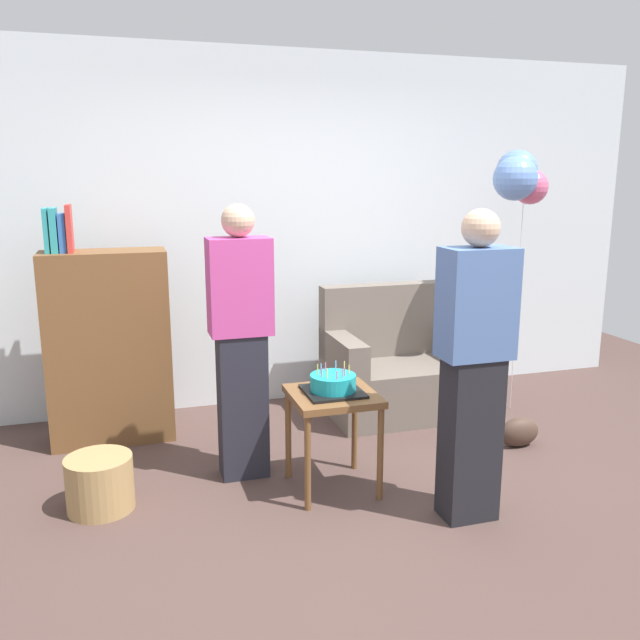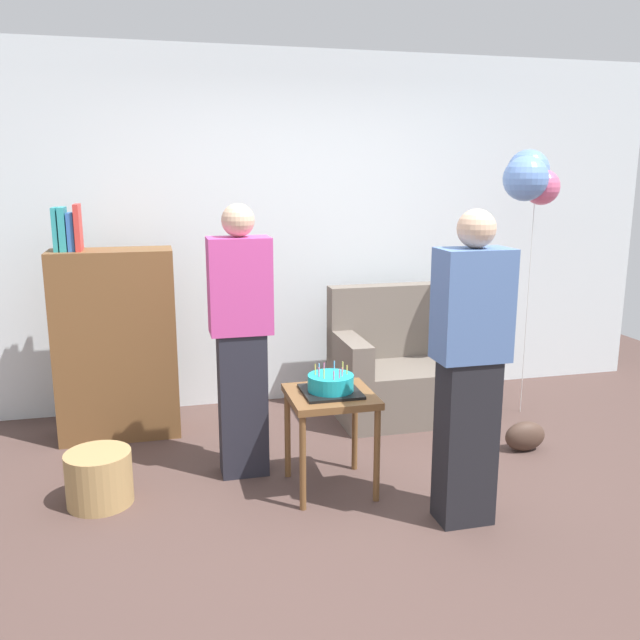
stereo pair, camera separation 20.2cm
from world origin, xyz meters
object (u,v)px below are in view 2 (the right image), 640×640
object	(u,v)px
side_table	(331,408)
person_holding_cake	(469,369)
birthday_cake	(331,384)
balloon_bunch	(530,178)
handbag	(525,436)
couch	(406,370)
person_blowing_candles	(241,341)
wicker_basket	(99,478)
bookshelf	(115,342)

from	to	relation	value
side_table	person_holding_cake	distance (m)	0.85
birthday_cake	balloon_bunch	world-z (taller)	balloon_bunch
handbag	side_table	bearing A→B (deg)	-171.45
couch	person_blowing_candles	world-z (taller)	person_blowing_candles
side_table	person_blowing_candles	world-z (taller)	person_blowing_candles
couch	handbag	distance (m)	1.03
side_table	birthday_cake	bearing A→B (deg)	74.45
person_blowing_candles	side_table	bearing A→B (deg)	-43.14
birthday_cake	wicker_basket	size ratio (longest dim) A/B	0.89
couch	bookshelf	xyz separation A→B (m)	(-2.10, 0.07, 0.33)
side_table	birthday_cake	xyz separation A→B (m)	(0.00, 0.00, 0.14)
birthday_cake	bookshelf	bearing A→B (deg)	136.81
side_table	person_holding_cake	world-z (taller)	person_holding_cake
couch	birthday_cake	xyz separation A→B (m)	(-0.88, -1.08, 0.29)
bookshelf	person_blowing_candles	bearing A→B (deg)	-46.83
handbag	balloon_bunch	distance (m)	1.81
couch	side_table	xyz separation A→B (m)	(-0.88, -1.08, 0.15)
birthday_cake	person_holding_cake	distance (m)	0.81
birthday_cake	wicker_basket	distance (m)	1.38
side_table	wicker_basket	distance (m)	1.34
couch	person_blowing_candles	xyz separation A→B (m)	(-1.34, -0.74, 0.49)
bookshelf	wicker_basket	world-z (taller)	bookshelf
side_table	balloon_bunch	world-z (taller)	balloon_bunch
wicker_basket	birthday_cake	bearing A→B (deg)	-5.83
couch	handbag	bearing A→B (deg)	-59.84
bookshelf	wicker_basket	size ratio (longest dim) A/B	4.45
couch	side_table	world-z (taller)	couch
side_table	bookshelf	bearing A→B (deg)	136.81
wicker_basket	handbag	size ratio (longest dim) A/B	1.29
birthday_cake	person_blowing_candles	bearing A→B (deg)	143.97
couch	person_holding_cake	distance (m)	1.69
couch	bookshelf	world-z (taller)	bookshelf
handbag	person_holding_cake	bearing A→B (deg)	-137.75
side_table	balloon_bunch	bearing A→B (deg)	26.92
side_table	birthday_cake	distance (m)	0.14
birthday_cake	side_table	bearing A→B (deg)	-105.55
bookshelf	person_holding_cake	xyz separation A→B (m)	(1.80, -1.66, 0.17)
side_table	handbag	distance (m)	1.45
bookshelf	person_holding_cake	bearing A→B (deg)	-42.64
couch	person_blowing_candles	bearing A→B (deg)	-151.00
side_table	handbag	xyz separation A→B (m)	(1.38, 0.21, -0.39)
bookshelf	wicker_basket	xyz separation A→B (m)	(-0.07, -1.01, -0.52)
handbag	wicker_basket	bearing A→B (deg)	-178.36
side_table	handbag	size ratio (longest dim) A/B	2.08
bookshelf	side_table	size ratio (longest dim) A/B	2.75
couch	balloon_bunch	size ratio (longest dim) A/B	0.56
birthday_cake	wicker_basket	xyz separation A→B (m)	(-1.29, 0.13, -0.48)
bookshelf	side_table	world-z (taller)	bookshelf
person_blowing_candles	balloon_bunch	xyz separation A→B (m)	(2.14, 0.52, 0.93)
side_table	couch	bearing A→B (deg)	50.68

